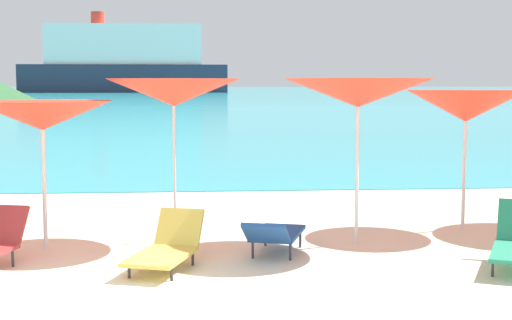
% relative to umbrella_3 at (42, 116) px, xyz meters
% --- Properties ---
extents(ground_plane, '(50.00, 100.00, 0.30)m').
position_rel_umbrella_3_xyz_m(ground_plane, '(0.90, 6.84, -2.02)').
color(ground_plane, beige).
extents(ocean_water, '(650.00, 440.00, 0.02)m').
position_rel_umbrella_3_xyz_m(ocean_water, '(0.90, 225.42, -1.86)').
color(ocean_water, '#2DADBC').
rests_on(ocean_water, ground_plane).
extents(umbrella_3, '(2.06, 2.06, 2.08)m').
position_rel_umbrella_3_xyz_m(umbrella_3, '(0.00, 0.00, 0.00)').
color(umbrella_3, silver).
rests_on(umbrella_3, ground_plane).
extents(umbrella_4, '(2.09, 2.09, 2.38)m').
position_rel_umbrella_3_xyz_m(umbrella_4, '(1.78, 0.54, 0.31)').
color(umbrella_4, silver).
rests_on(umbrella_4, ground_plane).
extents(umbrella_5, '(2.21, 2.21, 2.38)m').
position_rel_umbrella_3_xyz_m(umbrella_5, '(4.41, 0.07, 0.31)').
color(umbrella_5, silver).
rests_on(umbrella_5, ground_plane).
extents(umbrella_6, '(1.99, 1.99, 2.21)m').
position_rel_umbrella_3_xyz_m(umbrella_6, '(6.36, 1.06, 0.09)').
color(umbrella_6, silver).
rests_on(umbrella_6, ground_plane).
extents(lounge_chair_7, '(1.03, 1.54, 0.67)m').
position_rel_umbrella_3_xyz_m(lounge_chair_7, '(1.72, -1.19, -1.60)').
color(lounge_chair_7, '#D8BF4C').
rests_on(lounge_chair_7, ground_plane).
extents(lounge_chair_9, '(1.02, 1.67, 0.58)m').
position_rel_umbrella_3_xyz_m(lounge_chair_9, '(3.15, -0.62, -1.57)').
color(lounge_chair_9, '#1E478C').
rests_on(lounge_chair_9, ground_plane).
extents(cruise_ship, '(50.29, 10.00, 19.56)m').
position_rel_umbrella_3_xyz_m(cruise_ship, '(-15.20, 177.05, 5.49)').
color(cruise_ship, '#262D47').
rests_on(cruise_ship, ocean_water).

